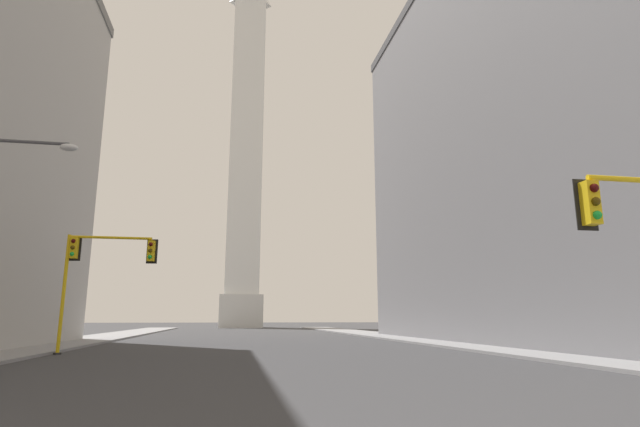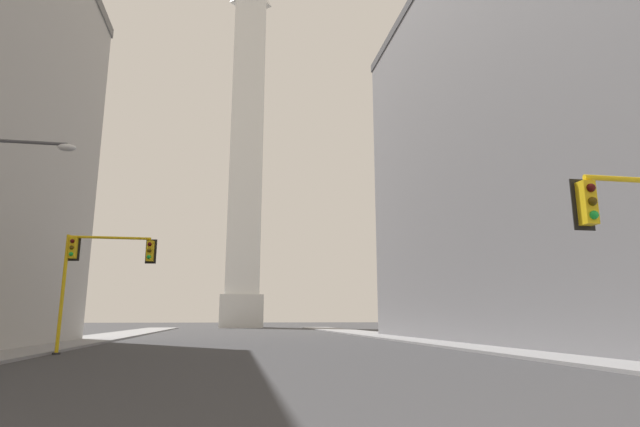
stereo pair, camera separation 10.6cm
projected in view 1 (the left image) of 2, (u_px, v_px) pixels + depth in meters
name	position (u px, v px, depth m)	size (l,w,h in m)	color
sidewalk_left	(55.00, 345.00, 32.91)	(5.00, 112.83, 0.15)	gray
sidewalk_right	(437.00, 341.00, 37.52)	(5.00, 112.83, 0.15)	gray
building_right	(594.00, 125.00, 37.10)	(20.86, 45.15, 31.71)	slate
obelisk	(246.00, 145.00, 100.54)	(7.95, 7.95, 74.81)	silver
traffic_light_mid_left	(97.00, 263.00, 26.27)	(4.70, 0.52, 6.12)	yellow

